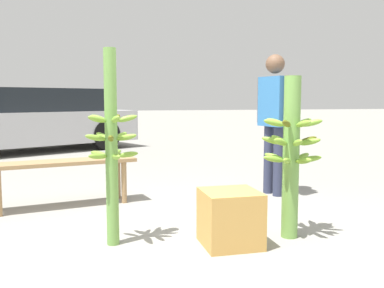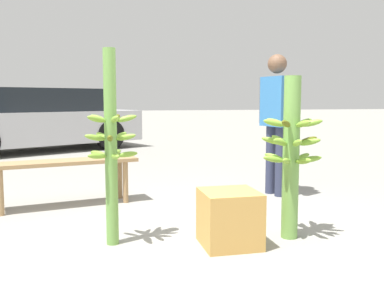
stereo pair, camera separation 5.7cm
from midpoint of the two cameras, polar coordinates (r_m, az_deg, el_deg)
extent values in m
plane|color=gray|center=(3.46, 2.41, -13.58)|extent=(80.00, 80.00, 0.00)
cylinder|color=#6B9E47|center=(3.41, -10.29, -0.54)|extent=(0.10, 0.10, 1.55)
ellipsoid|color=#75A333|center=(3.39, -8.26, 3.39)|extent=(0.17, 0.06, 0.08)
ellipsoid|color=#545914|center=(3.51, -9.66, 3.45)|extent=(0.11, 0.17, 0.08)
ellipsoid|color=#75A333|center=(3.47, -11.98, 3.38)|extent=(0.16, 0.14, 0.08)
ellipsoid|color=#75A333|center=(3.33, -12.14, 3.27)|extent=(0.17, 0.12, 0.08)
ellipsoid|color=#75A333|center=(3.28, -9.76, 3.27)|extent=(0.08, 0.17, 0.08)
ellipsoid|color=#75A333|center=(3.51, -11.45, 1.06)|extent=(0.12, 0.17, 0.08)
ellipsoid|color=#75A333|center=(3.37, -12.35, 0.84)|extent=(0.17, 0.08, 0.08)
ellipsoid|color=#545914|center=(3.28, -10.39, 0.74)|extent=(0.06, 0.17, 0.08)
ellipsoid|color=#75A333|center=(3.36, -8.32, 0.91)|extent=(0.17, 0.11, 0.08)
ellipsoid|color=#75A333|center=(3.50, -9.06, 1.10)|extent=(0.14, 0.16, 0.08)
ellipsoid|color=#75A333|center=(3.30, -9.69, -1.67)|extent=(0.08, 0.17, 0.06)
ellipsoid|color=#75A333|center=(3.42, -8.16, -1.38)|extent=(0.17, 0.06, 0.06)
ellipsoid|color=#75A333|center=(3.54, -9.56, -1.15)|extent=(0.11, 0.17, 0.06)
ellipsoid|color=#75A333|center=(3.50, -11.88, -1.27)|extent=(0.15, 0.14, 0.06)
ellipsoid|color=#75A333|center=(3.35, -12.07, -1.59)|extent=(0.17, 0.12, 0.06)
cylinder|color=#6B9E47|center=(3.63, 13.49, -1.84)|extent=(0.14, 0.14, 1.35)
ellipsoid|color=#75A333|center=(3.48, 15.07, 2.61)|extent=(0.08, 0.19, 0.09)
ellipsoid|color=#75A333|center=(3.60, 16.04, 2.69)|extent=(0.19, 0.14, 0.09)
ellipsoid|color=#75A333|center=(3.72, 15.17, 2.82)|extent=(0.19, 0.11, 0.09)
ellipsoid|color=#75A333|center=(3.75, 13.21, 2.90)|extent=(0.10, 0.20, 0.09)
ellipsoid|color=#75A333|center=(3.68, 11.51, 2.87)|extent=(0.15, 0.18, 0.09)
ellipsoid|color=#75A333|center=(3.55, 11.31, 2.76)|extent=(0.19, 0.06, 0.09)
ellipsoid|color=#545914|center=(3.46, 12.90, 2.65)|extent=(0.16, 0.17, 0.09)
ellipsoid|color=#75A333|center=(3.73, 11.92, 0.59)|extent=(0.10, 0.20, 0.09)
ellipsoid|color=#75A333|center=(3.60, 11.12, 0.43)|extent=(0.19, 0.11, 0.09)
ellipsoid|color=#75A333|center=(3.49, 12.16, 0.22)|extent=(0.19, 0.14, 0.09)
ellipsoid|color=#75A333|center=(3.47, 14.32, 0.14)|extent=(0.08, 0.19, 0.09)
ellipsoid|color=#75A333|center=(3.56, 15.84, 0.25)|extent=(0.16, 0.17, 0.09)
ellipsoid|color=#545914|center=(3.70, 15.58, 0.45)|extent=(0.19, 0.06, 0.09)
ellipsoid|color=#545914|center=(3.77, 13.86, 0.60)|extent=(0.15, 0.18, 0.09)
ellipsoid|color=#75A333|center=(3.78, 12.94, -1.59)|extent=(0.09, 0.20, 0.08)
ellipsoid|color=#75A333|center=(3.70, 11.33, -1.72)|extent=(0.16, 0.18, 0.08)
ellipsoid|color=#75A333|center=(3.57, 11.27, -2.01)|extent=(0.19, 0.05, 0.08)
ellipsoid|color=#75A333|center=(3.48, 12.95, -2.24)|extent=(0.16, 0.18, 0.08)
ellipsoid|color=#75A333|center=(3.52, 15.07, -2.21)|extent=(0.09, 0.19, 0.08)
ellipsoid|color=#75A333|center=(3.64, 15.91, -1.97)|extent=(0.19, 0.13, 0.08)
ellipsoid|color=#75A333|center=(3.75, 14.93, -1.70)|extent=(0.19, 0.12, 0.08)
cylinder|color=#2D334C|center=(5.20, 11.97, -2.33)|extent=(0.14, 0.14, 0.83)
cylinder|color=#2D334C|center=(5.34, 10.73, -2.07)|extent=(0.14, 0.14, 0.83)
cube|color=#3372B2|center=(5.22, 11.50, 5.57)|extent=(0.28, 0.45, 0.59)
cylinder|color=brown|center=(5.01, 13.34, 5.69)|extent=(0.12, 0.12, 0.56)
cylinder|color=brown|center=(5.43, 9.81, 5.77)|extent=(0.12, 0.12, 0.56)
sphere|color=brown|center=(5.23, 11.61, 10.43)|extent=(0.23, 0.23, 0.23)
cube|color=#99754C|center=(4.80, -16.35, -2.33)|extent=(1.60, 0.65, 0.04)
cylinder|color=#99754C|center=(4.91, -23.91, -5.41)|extent=(0.06, 0.06, 0.46)
cylinder|color=#99754C|center=(5.09, -9.30, -4.58)|extent=(0.06, 0.06, 0.46)
cylinder|color=#99754C|center=(4.67, -23.86, -5.97)|extent=(0.06, 0.06, 0.46)
cylinder|color=#99754C|center=(4.86, -8.53, -5.07)|extent=(0.06, 0.06, 0.46)
cube|color=#B7B7BC|center=(10.19, -19.89, 2.16)|extent=(4.79, 3.65, 0.70)
cube|color=black|center=(10.23, -19.08, 5.58)|extent=(2.94, 2.62, 0.50)
cylinder|color=black|center=(10.01, -10.76, 1.22)|extent=(0.70, 0.49, 0.68)
cylinder|color=black|center=(11.51, -14.89, 1.73)|extent=(0.70, 0.49, 0.68)
cube|color=#C69347|center=(3.45, 5.49, -9.82)|extent=(0.44, 0.44, 0.44)
camera|label=1|loc=(0.03, -89.57, 0.05)|focal=40.00mm
camera|label=2|loc=(0.03, 90.43, -0.05)|focal=40.00mm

